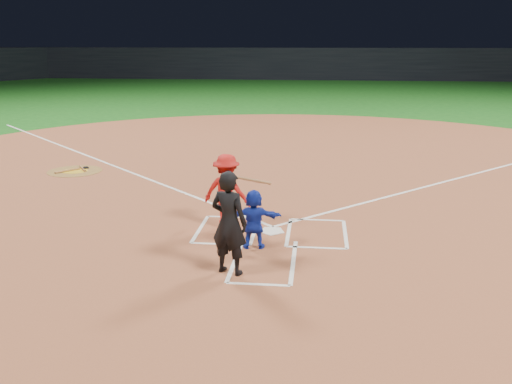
# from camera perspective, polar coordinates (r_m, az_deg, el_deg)

# --- Properties ---
(ground) EXTENTS (120.00, 120.00, 0.00)m
(ground) POSITION_cam_1_polar(r_m,az_deg,el_deg) (12.47, 1.57, -4.00)
(ground) COLOR #145015
(ground) RESTS_ON ground
(home_plate_dirt) EXTENTS (28.00, 28.00, 0.01)m
(home_plate_dirt) POSITION_cam_1_polar(r_m,az_deg,el_deg) (18.23, 3.12, 2.16)
(home_plate_dirt) COLOR brown
(home_plate_dirt) RESTS_ON ground
(stadium_wall_far) EXTENTS (80.00, 1.20, 3.20)m
(stadium_wall_far) POSITION_cam_1_polar(r_m,az_deg,el_deg) (59.80, 5.46, 12.64)
(stadium_wall_far) COLOR black
(stadium_wall_far) RESTS_ON ground
(home_plate) EXTENTS (0.60, 0.60, 0.02)m
(home_plate) POSITION_cam_1_polar(r_m,az_deg,el_deg) (12.46, 1.57, -3.92)
(home_plate) COLOR white
(home_plate) RESTS_ON home_plate_dirt
(on_deck_circle) EXTENTS (1.70, 1.70, 0.01)m
(on_deck_circle) POSITION_cam_1_polar(r_m,az_deg,el_deg) (18.97, -17.67, 2.01)
(on_deck_circle) COLOR brown
(on_deck_circle) RESTS_ON home_plate_dirt
(on_deck_logo) EXTENTS (0.80, 0.80, 0.00)m
(on_deck_logo) POSITION_cam_1_polar(r_m,az_deg,el_deg) (18.97, -17.67, 2.03)
(on_deck_logo) COLOR gold
(on_deck_logo) RESTS_ON on_deck_circle
(on_deck_bat_a) EXTENTS (0.51, 0.74, 0.06)m
(on_deck_bat_a) POSITION_cam_1_polar(r_m,az_deg,el_deg) (19.13, -16.97, 2.28)
(on_deck_bat_a) COLOR #955D36
(on_deck_bat_a) RESTS_ON on_deck_circle
(on_deck_bat_b) EXTENTS (0.56, 0.71, 0.06)m
(on_deck_bat_b) POSITION_cam_1_polar(r_m,az_deg,el_deg) (18.96, -18.35, 2.06)
(on_deck_bat_b) COLOR #9D6939
(on_deck_bat_b) RESTS_ON on_deck_circle
(bat_weight_donut) EXTENTS (0.19, 0.19, 0.05)m
(bat_weight_donut) POSITION_cam_1_polar(r_m,az_deg,el_deg) (19.24, -16.66, 2.36)
(bat_weight_donut) COLOR black
(bat_weight_donut) RESTS_ON on_deck_circle
(catcher) EXTENTS (1.14, 0.46, 1.20)m
(catcher) POSITION_cam_1_polar(r_m,az_deg,el_deg) (11.33, -0.22, -2.71)
(catcher) COLOR #152BAE
(catcher) RESTS_ON home_plate_dirt
(umpire) EXTENTS (0.80, 0.66, 1.88)m
(umpire) POSITION_cam_1_polar(r_m,az_deg,el_deg) (10.02, -2.71, -3.10)
(umpire) COLOR black
(umpire) RESTS_ON home_plate_dirt
(chalk_markings) EXTENTS (28.35, 17.32, 0.01)m
(chalk_markings) POSITION_cam_1_polar(r_m,az_deg,el_deg) (17.53, 2.99, 1.67)
(chalk_markings) COLOR white
(chalk_markings) RESTS_ON home_plate_dirt
(batter_at_plate) EXTENTS (1.58, 0.85, 1.66)m
(batter_at_plate) POSITION_cam_1_polar(r_m,az_deg,el_deg) (12.49, -2.95, 0.05)
(batter_at_plate) COLOR red
(batter_at_plate) RESTS_ON home_plate_dirt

